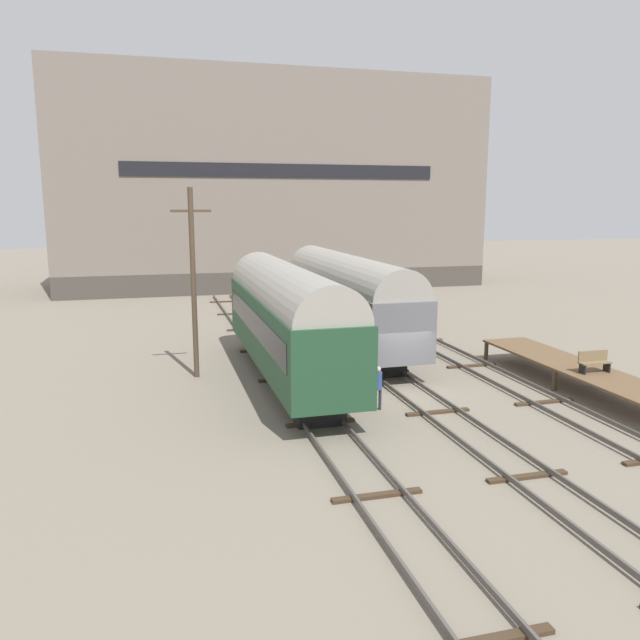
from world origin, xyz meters
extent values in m
plane|color=slate|center=(0.00, 0.00, 0.00)|extent=(200.00, 200.00, 0.00)
cube|color=#4C4742|center=(-5.41, 0.00, 0.18)|extent=(0.08, 60.00, 0.16)
cube|color=#4C4742|center=(-3.98, 0.00, 0.18)|extent=(0.08, 60.00, 0.16)
cube|color=#3D2D1E|center=(-4.70, -15.00, 0.05)|extent=(2.60, 0.24, 0.10)
cube|color=#3D2D1E|center=(-4.70, -9.00, 0.05)|extent=(2.60, 0.24, 0.10)
cube|color=#3D2D1E|center=(-4.70, -3.00, 0.05)|extent=(2.60, 0.24, 0.10)
cube|color=#3D2D1E|center=(-4.70, 3.00, 0.05)|extent=(2.60, 0.24, 0.10)
cube|color=#3D2D1E|center=(-4.70, 9.00, 0.05)|extent=(2.60, 0.24, 0.10)
cube|color=#3D2D1E|center=(-4.70, 15.00, 0.05)|extent=(2.60, 0.24, 0.10)
cube|color=#3D2D1E|center=(-4.70, 21.00, 0.05)|extent=(2.60, 0.24, 0.10)
cube|color=#3D2D1E|center=(-4.70, 27.00, 0.05)|extent=(2.60, 0.24, 0.10)
cube|color=#4C4742|center=(-0.72, 0.00, 0.18)|extent=(0.08, 60.00, 0.16)
cube|color=#4C4742|center=(0.72, 0.00, 0.18)|extent=(0.08, 60.00, 0.16)
cube|color=#3D2D1E|center=(0.00, -9.00, 0.05)|extent=(2.60, 0.24, 0.10)
cube|color=#3D2D1E|center=(0.00, -3.00, 0.05)|extent=(2.60, 0.24, 0.10)
cube|color=#3D2D1E|center=(0.00, 3.00, 0.05)|extent=(2.60, 0.24, 0.10)
cube|color=#3D2D1E|center=(0.00, 9.00, 0.05)|extent=(2.60, 0.24, 0.10)
cube|color=#3D2D1E|center=(0.00, 15.00, 0.05)|extent=(2.60, 0.24, 0.10)
cube|color=#3D2D1E|center=(0.00, 21.00, 0.05)|extent=(2.60, 0.24, 0.10)
cube|color=#3D2D1E|center=(0.00, 27.00, 0.05)|extent=(2.60, 0.24, 0.10)
cube|color=#4C4742|center=(3.98, 0.00, 0.18)|extent=(0.08, 60.00, 0.16)
cube|color=#4C4742|center=(5.41, 0.00, 0.18)|extent=(0.08, 60.00, 0.16)
cube|color=#3D2D1E|center=(4.70, -3.00, 0.05)|extent=(2.60, 0.24, 0.10)
cube|color=#3D2D1E|center=(4.70, 3.00, 0.05)|extent=(2.60, 0.24, 0.10)
cube|color=#3D2D1E|center=(4.70, 9.00, 0.05)|extent=(2.60, 0.24, 0.10)
cube|color=#3D2D1E|center=(4.70, 15.00, 0.05)|extent=(2.60, 0.24, 0.10)
cube|color=#3D2D1E|center=(4.70, 21.00, 0.05)|extent=(2.60, 0.24, 0.10)
cube|color=#3D2D1E|center=(4.70, 27.00, 0.05)|extent=(2.60, 0.24, 0.10)
cube|color=black|center=(0.00, 14.24, 0.50)|extent=(1.80, 2.40, 1.00)
cube|color=black|center=(0.00, 3.35, 0.50)|extent=(1.80, 2.40, 1.00)
cube|color=slate|center=(0.00, 8.79, 2.40)|extent=(3.00, 16.75, 2.80)
cube|color=black|center=(0.00, 8.79, 2.73)|extent=(3.04, 15.41, 1.01)
cylinder|color=gray|center=(0.00, 8.79, 3.80)|extent=(2.85, 16.41, 2.85)
cube|color=black|center=(-4.70, 7.78, 0.50)|extent=(1.80, 2.40, 1.00)
cube|color=black|center=(-4.70, -2.19, 0.50)|extent=(1.80, 2.40, 1.00)
cube|color=#1E4228|center=(-4.70, 2.79, 2.47)|extent=(2.99, 15.34, 2.93)
cube|color=black|center=(-4.70, 2.79, 2.82)|extent=(3.03, 14.11, 1.06)
cylinder|color=gray|center=(-4.70, 2.79, 3.93)|extent=(2.84, 15.03, 2.84)
cube|color=brown|center=(7.25, -1.58, 0.97)|extent=(2.46, 11.78, 0.10)
cylinder|color=brown|center=(6.16, 4.17, 0.46)|extent=(0.20, 0.20, 0.92)
cylinder|color=brown|center=(8.33, 4.17, 0.46)|extent=(0.20, 0.20, 0.92)
cylinder|color=brown|center=(6.16, -1.58, 0.46)|extent=(0.20, 0.20, 0.92)
cylinder|color=brown|center=(8.33, -1.58, 0.46)|extent=(0.20, 0.20, 0.92)
cube|color=brown|center=(7.24, -2.70, 1.45)|extent=(1.40, 0.40, 0.06)
cube|color=brown|center=(7.24, -2.53, 1.71)|extent=(1.40, 0.06, 0.45)
cube|color=black|center=(6.64, -2.70, 1.22)|extent=(0.06, 0.40, 0.40)
cube|color=black|center=(7.83, -2.70, 1.22)|extent=(0.06, 0.40, 0.40)
cylinder|color=#282833|center=(-2.21, -2.01, 0.42)|extent=(0.12, 0.12, 0.84)
cylinder|color=#282833|center=(-2.01, -2.01, 0.42)|extent=(0.12, 0.12, 0.84)
cylinder|color=navy|center=(-2.11, -2.01, 1.19)|extent=(0.32, 0.32, 0.70)
sphere|color=tan|center=(-2.11, -2.01, 1.65)|extent=(0.23, 0.23, 0.23)
cylinder|color=#473828|center=(-8.62, 4.68, 4.35)|extent=(0.24, 0.24, 8.69)
cube|color=#473828|center=(-8.62, 4.68, 7.65)|extent=(1.80, 0.12, 0.12)
cube|color=#46403A|center=(1.26, 37.79, 0.99)|extent=(39.93, 12.87, 1.97)
cube|color=slate|center=(1.26, 37.79, 10.86)|extent=(39.93, 12.87, 17.77)
cube|color=black|center=(1.26, 31.31, 10.86)|extent=(27.95, 0.10, 1.20)
camera|label=1|loc=(-10.36, -24.02, 7.94)|focal=35.00mm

